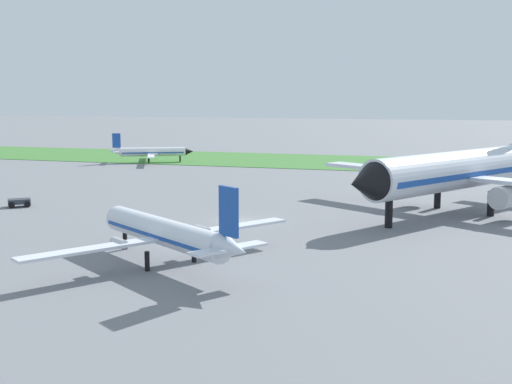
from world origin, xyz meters
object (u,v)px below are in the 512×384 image
Objects in this scene: airplane_taxiing_turboprop at (151,152)px; baggage_cart_midfield at (19,202)px; airplane_foreground_turboprop at (166,232)px; airplane_midfield_jet at (459,171)px.

airplane_taxiing_turboprop reaches higher than baggage_cart_midfield.
airplane_foreground_turboprop reaches higher than airplane_taxiing_turboprop.
airplane_midfield_jet is 1.85× the size of airplane_taxiing_turboprop.
airplane_midfield_jet reaches higher than airplane_taxiing_turboprop.
baggage_cart_midfield is at bearing -106.41° from airplane_taxiing_turboprop.
airplane_taxiing_turboprop is (-55.37, 39.84, -2.53)m from airplane_midfield_jet.
airplane_midfield_jet is (20.51, 29.06, 2.11)m from airplane_foreground_turboprop.
airplane_taxiing_turboprop is (-34.86, 68.90, -0.42)m from airplane_foreground_turboprop.
baggage_cart_midfield is (7.99, -50.11, -1.45)m from airplane_taxiing_turboprop.
airplane_foreground_turboprop is 6.54× the size of baggage_cart_midfield.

